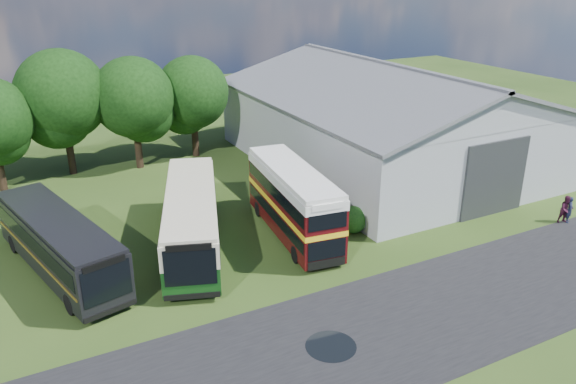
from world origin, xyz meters
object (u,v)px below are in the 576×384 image
storage_shed (383,112)px  visitor_a (570,210)px  visitor_b (566,210)px  bus_maroon_double (293,202)px  bus_dark_single (59,244)px  bus_green_single (192,218)px

storage_shed → visitor_a: size_ratio=14.54×
visitor_a → visitor_b: size_ratio=0.95×
bus_maroon_double → visitor_b: bus_maroon_double is taller
storage_shed → bus_dark_single: bearing=-164.7°
bus_dark_single → visitor_a: (29.17, -8.19, -0.84)m
storage_shed → bus_green_single: storage_shed is taller
bus_green_single → visitor_b: bus_green_single is taller
storage_shed → bus_maroon_double: 15.64m
bus_dark_single → visitor_b: size_ratio=6.59×
storage_shed → bus_maroon_double: (-12.83, -8.69, -2.07)m
bus_green_single → visitor_b: 23.20m
bus_maroon_double → bus_dark_single: size_ratio=0.85×
bus_dark_single → visitor_a: bus_dark_single is taller
bus_maroon_double → visitor_a: bus_maroon_double is taller
visitor_b → bus_green_single: bearing=179.7°
storage_shed → bus_green_single: size_ratio=1.98×
bus_green_single → visitor_b: size_ratio=6.99×
bus_green_single → bus_dark_single: (-7.06, 0.38, -0.11)m
visitor_a → visitor_b: (-0.26, 0.05, 0.05)m
bus_dark_single → visitor_a: 30.31m
bus_dark_single → visitor_b: 30.04m
visitor_b → visitor_a: bearing=7.4°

